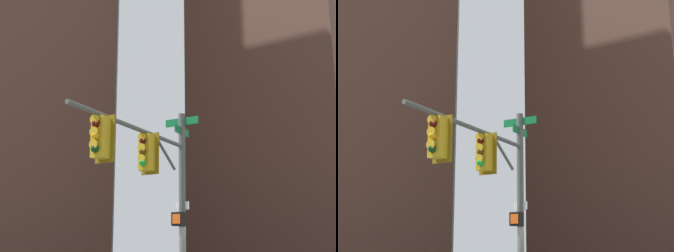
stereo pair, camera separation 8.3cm
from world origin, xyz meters
TOP-DOWN VIEW (x-y plane):
  - signal_pole_assembly at (-1.59, -0.01)m, footprint 5.94×1.15m
  - building_glass_tower at (30.10, 46.39)m, footprint 22.80×22.53m
  - building_brick_farside at (43.43, 10.59)m, footprint 21.59×16.21m

SIDE VIEW (x-z plane):
  - signal_pole_assembly at x=-1.59m, z-range 0.91..6.93m
  - building_brick_farside at x=43.43m, z-range 0.00..50.62m
  - building_glass_tower at x=30.10m, z-range 0.00..72.52m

